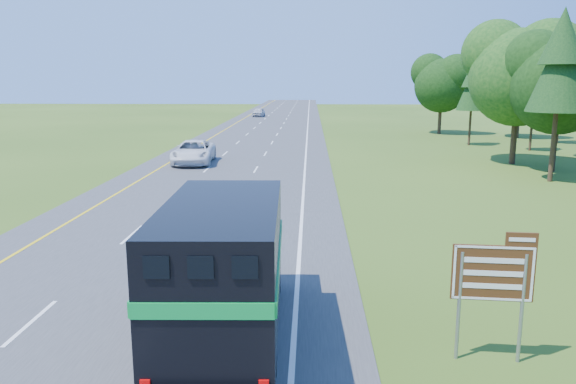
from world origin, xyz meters
name	(u,v)px	position (x,y,z in m)	size (l,w,h in m)	color
road	(249,150)	(0.00, 50.00, 0.02)	(15.00, 260.00, 0.04)	#38383A
lane_markings	(249,149)	(0.00, 50.00, 0.04)	(11.15, 260.00, 0.01)	yellow
horse_truck	(226,266)	(3.80, 10.07, 2.07)	(2.96, 8.65, 3.79)	black
white_suv	(194,152)	(-3.42, 40.93, 0.95)	(3.03, 6.56, 1.82)	silver
far_car	(259,112)	(-3.43, 98.10, 0.82)	(1.84, 4.58, 1.56)	silver
exit_sign	(494,278)	(10.23, 9.42, 2.09)	(1.90, 0.21, 3.22)	gray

